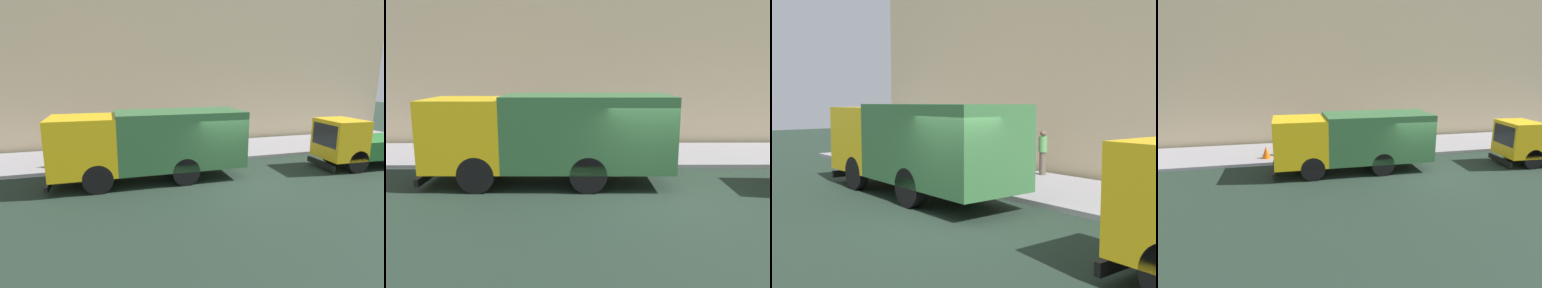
{
  "view_description": "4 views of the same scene",
  "coord_description": "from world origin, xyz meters",
  "views": [
    {
      "loc": [
        -10.43,
        4.67,
        4.14
      ],
      "look_at": [
        1.02,
        1.33,
        1.46
      ],
      "focal_mm": 28.04,
      "sensor_mm": 36.0,
      "label": 1
    },
    {
      "loc": [
        -9.94,
        2.16,
        3.48
      ],
      "look_at": [
        1.54,
        2.08,
        1.22
      ],
      "focal_mm": 34.25,
      "sensor_mm": 36.0,
      "label": 2
    },
    {
      "loc": [
        -6.24,
        -8.54,
        2.83
      ],
      "look_at": [
        1.56,
        1.0,
        1.71
      ],
      "focal_mm": 42.59,
      "sensor_mm": 36.0,
      "label": 3
    },
    {
      "loc": [
        -13.24,
        6.29,
        5.14
      ],
      "look_at": [
        0.8,
        3.25,
        1.48
      ],
      "focal_mm": 29.77,
      "sensor_mm": 36.0,
      "label": 4
    }
  ],
  "objects": [
    {
      "name": "pedestrian_third",
      "position": [
        6.66,
        2.61,
        1.04
      ],
      "size": [
        0.41,
        0.41,
        1.66
      ],
      "rotation": [
        0.0,
        0.0,
        1.26
      ],
      "color": "brown",
      "rests_on": "sidewalk"
    },
    {
      "name": "pedestrian_standing",
      "position": [
        4.49,
        4.39,
        1.01
      ],
      "size": [
        0.45,
        0.45,
        1.64
      ],
      "rotation": [
        0.0,
        0.0,
        1.79
      ],
      "color": "black",
      "rests_on": "sidewalk"
    },
    {
      "name": "traffic_cone_orange",
      "position": [
        3.87,
        7.21,
        0.48
      ],
      "size": [
        0.47,
        0.47,
        0.66
      ],
      "primitive_type": "cone",
      "color": "orange",
      "rests_on": "sidewalk"
    },
    {
      "name": "ground",
      "position": [
        0.0,
        0.0,
        0.0
      ],
      "size": [
        80.0,
        80.0,
        0.0
      ],
      "primitive_type": "plane",
      "color": "#1F3025"
    },
    {
      "name": "building_facade",
      "position": [
        7.73,
        0.0,
        5.82
      ],
      "size": [
        0.5,
        30.0,
        11.64
      ],
      "primitive_type": "cube",
      "color": "#C9AF89",
      "rests_on": "ground"
    },
    {
      "name": "large_utility_truck",
      "position": [
        1.33,
        2.97,
        1.61
      ],
      "size": [
        2.43,
        7.63,
        2.79
      ],
      "rotation": [
        0.0,
        0.0,
        -0.01
      ],
      "color": "gold",
      "rests_on": "ground"
    },
    {
      "name": "sidewalk",
      "position": [
        5.12,
        0.0,
        0.07
      ],
      "size": [
        4.23,
        30.0,
        0.15
      ],
      "primitive_type": "cube",
      "color": "gray",
      "rests_on": "ground"
    },
    {
      "name": "pedestrian_walking",
      "position": [
        4.21,
        5.94,
        1.01
      ],
      "size": [
        0.54,
        0.54,
        1.64
      ],
      "rotation": [
        0.0,
        0.0,
        0.77
      ],
      "color": "#453A59",
      "rests_on": "sidewalk"
    }
  ]
}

